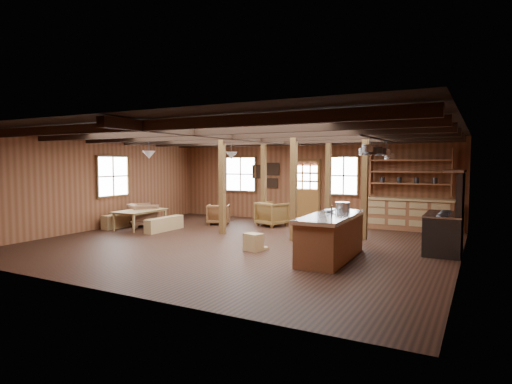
# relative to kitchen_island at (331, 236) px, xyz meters

# --- Properties ---
(room) EXTENTS (10.04, 9.04, 2.84)m
(room) POSITION_rel_kitchen_island_xyz_m (-2.55, 0.61, 0.92)
(room) COLOR black
(room) RESTS_ON ground
(ceiling_joists) EXTENTS (9.80, 8.82, 0.18)m
(ceiling_joists) POSITION_rel_kitchen_island_xyz_m (-2.55, 0.79, 2.20)
(ceiling_joists) COLOR black
(ceiling_joists) RESTS_ON ceiling
(timber_posts) EXTENTS (3.95, 2.35, 2.80)m
(timber_posts) POSITION_rel_kitchen_island_xyz_m (-2.03, 2.69, 0.92)
(timber_posts) COLOR #402712
(timber_posts) RESTS_ON floor
(back_door) EXTENTS (1.02, 0.08, 2.15)m
(back_door) POSITION_rel_kitchen_island_xyz_m (-2.55, 5.06, 0.40)
(back_door) COLOR brown
(back_door) RESTS_ON floor
(window_back_left) EXTENTS (1.32, 0.06, 1.32)m
(window_back_left) POSITION_rel_kitchen_island_xyz_m (-5.15, 5.07, 1.12)
(window_back_left) COLOR white
(window_back_left) RESTS_ON wall_back
(window_back_right) EXTENTS (1.02, 0.06, 1.32)m
(window_back_right) POSITION_rel_kitchen_island_xyz_m (-1.25, 5.07, 1.12)
(window_back_right) COLOR white
(window_back_right) RESTS_ON wall_back
(window_left) EXTENTS (0.14, 1.24, 1.32)m
(window_left) POSITION_rel_kitchen_island_xyz_m (-7.51, 1.11, 1.12)
(window_left) COLOR white
(window_left) RESTS_ON wall_back
(notice_boards) EXTENTS (1.08, 0.03, 0.90)m
(notice_boards) POSITION_rel_kitchen_island_xyz_m (-4.05, 5.07, 1.16)
(notice_boards) COLOR beige
(notice_boards) RESTS_ON wall_back
(back_counter) EXTENTS (2.55, 0.60, 2.45)m
(back_counter) POSITION_rel_kitchen_island_xyz_m (0.85, 4.82, 0.12)
(back_counter) COLOR brown
(back_counter) RESTS_ON floor
(pendant_lamps) EXTENTS (1.86, 2.36, 0.66)m
(pendant_lamps) POSITION_rel_kitchen_island_xyz_m (-4.80, 1.61, 1.77)
(pendant_lamps) COLOR #2B2B2E
(pendant_lamps) RESTS_ON ceiling
(pot_rack) EXTENTS (0.44, 3.00, 0.46)m
(pot_rack) POSITION_rel_kitchen_island_xyz_m (0.74, 0.87, 1.81)
(pot_rack) COLOR #2B2B2E
(pot_rack) RESTS_ON ceiling
(kitchen_island) EXTENTS (0.95, 2.52, 1.20)m
(kitchen_island) POSITION_rel_kitchen_island_xyz_m (0.00, 0.00, 0.00)
(kitchen_island) COLOR brown
(kitchen_island) RESTS_ON floor
(step_stool) EXTENTS (0.52, 0.44, 0.40)m
(step_stool) POSITION_rel_kitchen_island_xyz_m (-1.84, -0.05, -0.28)
(step_stool) COLOR olive
(step_stool) RESTS_ON floor
(commercial_range) EXTENTS (0.79, 1.52, 1.88)m
(commercial_range) POSITION_rel_kitchen_island_xyz_m (2.10, 1.77, 0.14)
(commercial_range) COLOR #2B2B2E
(commercial_range) RESTS_ON floor
(dining_table) EXTENTS (0.99, 1.67, 0.57)m
(dining_table) POSITION_rel_kitchen_island_xyz_m (-6.45, 1.22, -0.19)
(dining_table) COLOR olive
(dining_table) RESTS_ON floor
(bench_wall) EXTENTS (0.29, 1.56, 0.43)m
(bench_wall) POSITION_rel_kitchen_island_xyz_m (-7.20, 1.22, -0.26)
(bench_wall) COLOR olive
(bench_wall) RESTS_ON floor
(bench_aisle) EXTENTS (0.28, 1.47, 0.40)m
(bench_aisle) POSITION_rel_kitchen_island_xyz_m (-5.54, 1.22, -0.28)
(bench_aisle) COLOR olive
(bench_aisle) RESTS_ON floor
(armchair_a) EXTENTS (0.96, 0.97, 0.66)m
(armchair_a) POSITION_rel_kitchen_island_xyz_m (-4.88, 3.14, -0.15)
(armchair_a) COLOR brown
(armchair_a) RESTS_ON floor
(armchair_b) EXTENTS (1.07, 1.08, 0.78)m
(armchair_b) POSITION_rel_kitchen_island_xyz_m (-3.15, 3.64, -0.09)
(armchair_b) COLOR brown
(armchair_b) RESTS_ON floor
(armchair_c) EXTENTS (1.07, 1.08, 0.74)m
(armchair_c) POSITION_rel_kitchen_island_xyz_m (-6.75, 1.61, -0.11)
(armchair_c) COLOR brown
(armchair_c) RESTS_ON floor
(counter_pot) EXTENTS (0.33, 0.33, 0.20)m
(counter_pot) POSITION_rel_kitchen_island_xyz_m (0.00, 0.79, 0.56)
(counter_pot) COLOR #B7BABF
(counter_pot) RESTS_ON kitchen_island
(bowl) EXTENTS (0.31, 0.31, 0.06)m
(bowl) POSITION_rel_kitchen_island_xyz_m (-0.17, 0.41, 0.49)
(bowl) COLOR silver
(bowl) RESTS_ON kitchen_island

